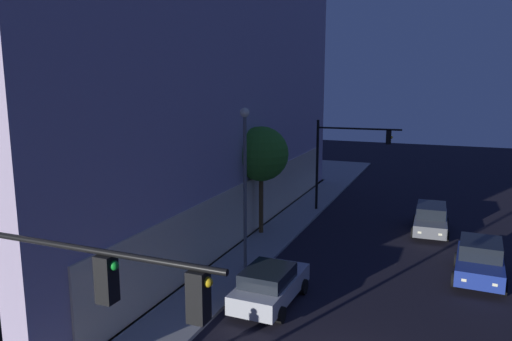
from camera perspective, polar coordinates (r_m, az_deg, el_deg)
modern_building at (r=34.08m, az=-19.66°, el=12.29°), size 33.28×24.19×20.90m
traffic_light_near_corner at (r=10.33m, az=-20.82°, el=-15.16°), size 0.35×5.51×6.15m
traffic_light_far_corner at (r=33.15m, az=10.22°, el=2.30°), size 0.53×5.55×6.17m
street_lamp_sidewalk at (r=22.41m, az=-1.30°, el=0.23°), size 0.44×0.44×7.57m
sidewalk_tree at (r=27.82m, az=0.61°, el=1.93°), size 3.14×3.14×6.23m
car_silver at (r=20.15m, az=1.66°, el=-13.21°), size 4.51×2.22×1.61m
car_blue at (r=24.64m, az=24.70°, el=-9.51°), size 4.40×2.34×1.75m
car_grey at (r=31.01m, az=19.76°, el=-5.31°), size 4.82×2.13×1.60m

